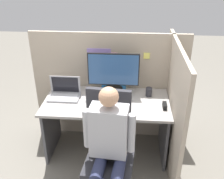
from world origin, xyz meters
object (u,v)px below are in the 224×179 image
(laptop, at_px, (64,93))
(carrot_toy, at_px, (97,109))
(paper_box, at_px, (113,91))
(stapler, at_px, (165,106))
(person, at_px, (109,145))
(monitor, at_px, (113,71))
(coffee_mug, at_px, (149,92))
(office_chair, at_px, (109,146))

(laptop, bearing_deg, carrot_toy, -33.23)
(paper_box, bearing_deg, stapler, -26.23)
(paper_box, bearing_deg, carrot_toy, -109.10)
(carrot_toy, distance_m, person, 0.59)
(stapler, height_order, carrot_toy, stapler)
(laptop, distance_m, person, 1.04)
(stapler, relative_size, person, 0.09)
(person, bearing_deg, carrot_toy, 107.51)
(laptop, xyz_separation_m, stapler, (1.17, -0.16, -0.02))
(carrot_toy, bearing_deg, laptop, 146.77)
(monitor, height_order, stapler, monitor)
(person, height_order, coffee_mug, person)
(carrot_toy, relative_size, coffee_mug, 1.19)
(monitor, bearing_deg, laptop, -166.71)
(laptop, relative_size, carrot_toy, 2.84)
(carrot_toy, height_order, coffee_mug, coffee_mug)
(laptop, height_order, office_chair, office_chair)
(paper_box, relative_size, coffee_mug, 2.83)
(monitor, distance_m, office_chair, 0.92)
(office_chair, distance_m, person, 0.25)
(coffee_mug, bearing_deg, stapler, -58.45)
(carrot_toy, relative_size, person, 0.10)
(paper_box, distance_m, coffee_mug, 0.43)
(office_chair, distance_m, coffee_mug, 0.90)
(person, bearing_deg, laptop, 125.78)
(laptop, bearing_deg, coffee_mug, 6.12)
(carrot_toy, xyz_separation_m, coffee_mug, (0.57, 0.39, 0.03))
(stapler, distance_m, coffee_mug, 0.31)
(monitor, distance_m, stapler, 0.71)
(stapler, distance_m, person, 0.88)
(office_chair, bearing_deg, person, -84.62)
(monitor, bearing_deg, carrot_toy, -108.98)
(office_chair, relative_size, coffee_mug, 10.52)
(paper_box, height_order, coffee_mug, coffee_mug)
(laptop, relative_size, office_chair, 0.32)
(carrot_toy, height_order, office_chair, office_chair)
(person, relative_size, coffee_mug, 11.92)
(laptop, height_order, carrot_toy, laptop)
(paper_box, height_order, carrot_toy, paper_box)
(carrot_toy, bearing_deg, coffee_mug, 34.19)
(monitor, relative_size, coffee_mug, 5.69)
(paper_box, xyz_separation_m, person, (0.03, -0.97, -0.03))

